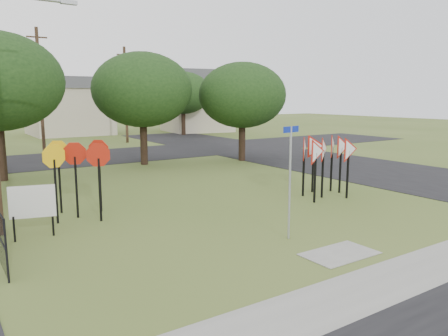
{
  "coord_description": "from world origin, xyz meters",
  "views": [
    {
      "loc": [
        -8.73,
        -9.9,
        4.15
      ],
      "look_at": [
        -0.1,
        3.0,
        1.6
      ],
      "focal_mm": 35.0,
      "sensor_mm": 36.0,
      "label": 1
    }
  ],
  "objects_px": {
    "yield_sign_cluster": "(326,151)",
    "info_board": "(32,204)",
    "street_name_sign": "(290,176)",
    "stop_sign_cluster": "(77,162)"
  },
  "relations": [
    {
      "from": "yield_sign_cluster",
      "to": "info_board",
      "type": "bearing_deg",
      "value": 176.24
    },
    {
      "from": "street_name_sign",
      "to": "info_board",
      "type": "relative_size",
      "value": 2.07
    },
    {
      "from": "stop_sign_cluster",
      "to": "info_board",
      "type": "distance_m",
      "value": 2.58
    },
    {
      "from": "street_name_sign",
      "to": "yield_sign_cluster",
      "type": "bearing_deg",
      "value": 33.79
    },
    {
      "from": "yield_sign_cluster",
      "to": "info_board",
      "type": "relative_size",
      "value": 2.07
    },
    {
      "from": "yield_sign_cluster",
      "to": "info_board",
      "type": "distance_m",
      "value": 11.39
    },
    {
      "from": "street_name_sign",
      "to": "info_board",
      "type": "height_order",
      "value": "street_name_sign"
    },
    {
      "from": "street_name_sign",
      "to": "info_board",
      "type": "distance_m",
      "value": 7.54
    },
    {
      "from": "street_name_sign",
      "to": "info_board",
      "type": "bearing_deg",
      "value": 146.38
    },
    {
      "from": "yield_sign_cluster",
      "to": "stop_sign_cluster",
      "type": "bearing_deg",
      "value": 165.96
    }
  ]
}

